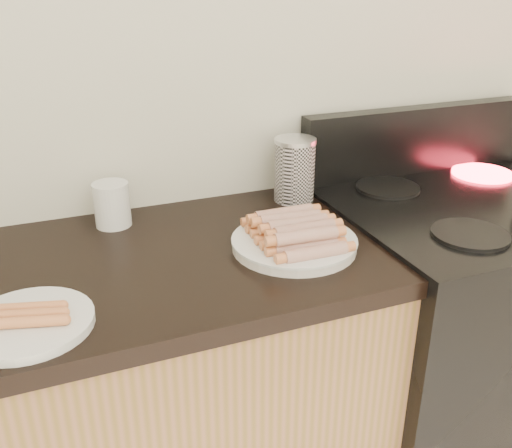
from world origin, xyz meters
name	(u,v)px	position (x,y,z in m)	size (l,w,h in m)	color
wall_back	(155,52)	(0.00, 2.00, 1.30)	(4.00, 0.04, 2.60)	silver
stove	(453,341)	(0.78, 1.68, 0.46)	(0.76, 0.65, 0.91)	black
stove_panel	(417,140)	(0.78, 1.96, 1.01)	(0.76, 0.06, 0.20)	black
burner_near_left	(470,234)	(0.61, 1.51, 0.92)	(0.18, 0.18, 0.01)	black
burner_far_left	(388,188)	(0.61, 1.84, 0.92)	(0.18, 0.18, 0.01)	black
burner_far_right	(482,173)	(0.95, 1.84, 0.92)	(0.18, 0.18, 0.01)	#FF1E2D
main_plate	(294,244)	(0.21, 1.62, 0.91)	(0.28, 0.28, 0.02)	white
side_plate	(28,323)	(-0.37, 1.51, 0.91)	(0.23, 0.23, 0.02)	white
hotdog_pile	(295,230)	(0.21, 1.62, 0.94)	(0.14, 0.24, 0.06)	maroon
plain_sausages	(26,315)	(-0.37, 1.51, 0.93)	(0.13, 0.10, 0.02)	#C96A42
canister	(295,170)	(0.34, 1.90, 0.99)	(0.11, 0.11, 0.17)	white
mug	(112,204)	(-0.15, 1.91, 0.96)	(0.09, 0.09, 0.11)	white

